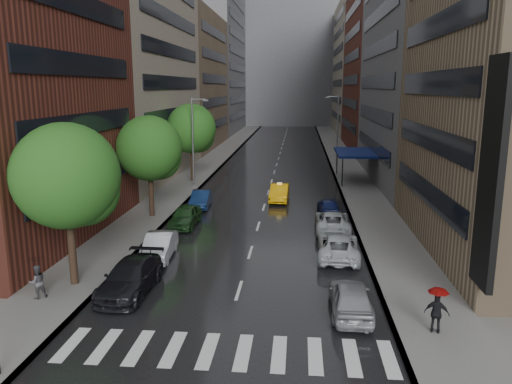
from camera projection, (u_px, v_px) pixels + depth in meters
ground at (228, 327)px, 21.54m from camera, size 220.00×220.00×0.00m
road at (278, 160)px, 70.27m from camera, size 14.00×140.00×0.01m
sidewalk_left at (215, 159)px, 71.02m from camera, size 4.00×140.00×0.15m
sidewalk_right at (342, 161)px, 69.50m from camera, size 4.00×140.00×0.15m
crosswalk at (226, 351)px, 19.57m from camera, size 13.15×2.80×0.01m
buildings_left at (184, 48)px, 76.79m from camera, size 8.00×108.00×38.00m
buildings_right at (384, 52)px, 72.42m from camera, size 8.05×109.10×36.00m
building_far at (289, 64)px, 133.23m from camera, size 40.00×14.00×32.00m
tree_near at (66, 176)px, 24.81m from camera, size 5.34×5.34×8.51m
tree_mid at (149, 148)px, 38.48m from camera, size 5.05×5.05×8.05m
tree_far at (191, 129)px, 53.32m from camera, size 5.30×5.30×8.45m
taxi at (279, 193)px, 45.24m from camera, size 1.74×4.65×1.52m
parked_cars_left at (168, 235)px, 32.24m from camera, size 2.39×23.24×1.59m
parked_cars_right at (336, 238)px, 31.78m from camera, size 2.67×22.55×1.55m
ped_black_umbrella at (37, 274)px, 23.92m from camera, size 1.02×1.01×2.09m
ped_red_umbrella at (437, 306)px, 20.56m from camera, size 1.08×0.82×2.01m
street_lamp_left at (194, 140)px, 50.42m from camera, size 1.74×0.22×9.00m
street_lamp_right at (337, 129)px, 63.73m from camera, size 1.74×0.22×9.00m
awning at (355, 153)px, 54.24m from camera, size 4.00×8.00×3.12m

